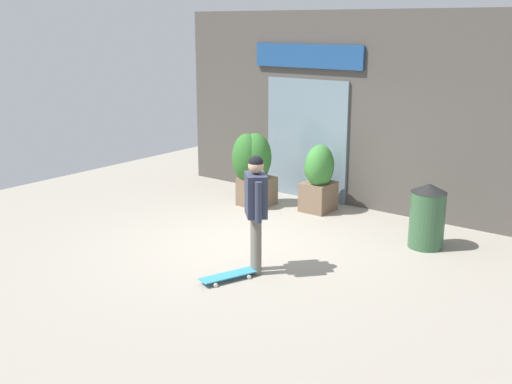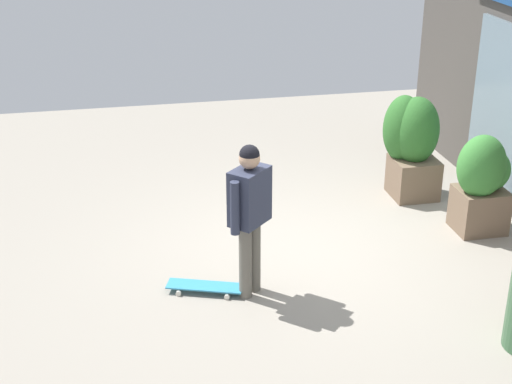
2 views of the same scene
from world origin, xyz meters
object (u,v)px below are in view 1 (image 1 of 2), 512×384
object	(u,v)px
trash_bin	(427,216)
planter_box_right	(253,165)
skateboard	(228,276)
skateboarder	(256,203)
planter_box_left	(319,176)

from	to	relation	value
trash_bin	planter_box_right	bearing A→B (deg)	176.74
skateboard	skateboarder	bearing A→B (deg)	-174.37
planter_box_left	skateboard	bearing A→B (deg)	-77.59
planter_box_right	planter_box_left	bearing A→B (deg)	19.48
planter_box_right	trash_bin	bearing A→B (deg)	-3.26
planter_box_left	planter_box_right	size ratio (longest dim) A/B	0.91
planter_box_right	trash_bin	world-z (taller)	planter_box_right
skateboarder	planter_box_left	xyz separation A→B (m)	(-0.86, 2.94, -0.33)
trash_bin	planter_box_left	bearing A→B (deg)	165.06
planter_box_left	planter_box_right	xyz separation A→B (m)	(-1.17, -0.41, 0.11)
skateboard	planter_box_left	world-z (taller)	planter_box_left
skateboarder	planter_box_right	bearing A→B (deg)	-96.18
skateboard	planter_box_right	xyz separation A→B (m)	(-1.91, 2.98, 0.70)
skateboarder	skateboard	distance (m)	1.03
planter_box_left	trash_bin	size ratio (longest dim) A/B	1.23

